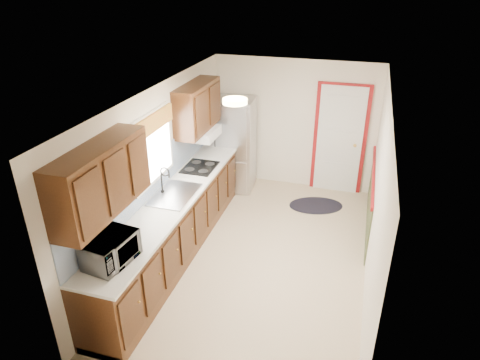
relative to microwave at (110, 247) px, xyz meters
The scene contains 8 objects.
room_shell 2.17m from the microwave, 56.34° to the left, with size 3.20×5.20×2.52m.
kitchen_run 1.55m from the microwave, 91.34° to the left, with size 0.63×4.00×2.20m.
back_wall_trim 4.58m from the microwave, 61.34° to the left, with size 1.12×2.30×2.08m.
ceiling_fixture 2.21m from the microwave, 60.68° to the left, with size 0.30×0.30×0.06m, color #FFD88C.
microwave is the anchor object (origin of this frame).
refrigerator 3.87m from the microwave, 87.33° to the left, with size 0.77×0.75×1.73m.
rug 4.12m from the microwave, 62.96° to the left, with size 0.95×0.61×0.01m, color black.
cooktop 2.56m from the microwave, 89.78° to the left, with size 0.48×0.58×0.02m, color black.
Camera 1 is at (1.20, -5.00, 3.80)m, focal length 32.00 mm.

